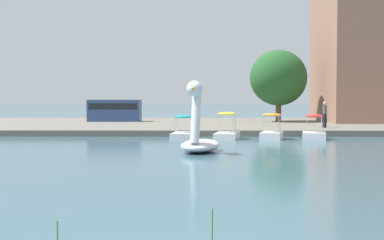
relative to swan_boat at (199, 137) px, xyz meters
name	(u,v)px	position (x,y,z in m)	size (l,w,h in m)	color
shore_bank_far	(186,125)	(-1.00, 19.30, -0.50)	(141.51, 20.95, 0.38)	#6B665B
swan_boat	(199,137)	(0.00, 0.00, 0.00)	(2.29, 3.39, 3.13)	white
pedal_boat_teal	(184,132)	(-0.86, 6.86, -0.29)	(1.62, 2.38, 1.43)	white
pedal_boat_yellow	(227,131)	(1.67, 7.06, -0.22)	(1.72, 2.51, 1.60)	white
pedal_boat_orange	(272,132)	(4.29, 6.91, -0.24)	(1.71, 2.42, 1.54)	white
pedal_boat_red	(314,133)	(6.75, 6.81, -0.29)	(1.73, 2.24, 1.48)	white
tree_broadleaf_left	(279,78)	(7.14, 21.28, 3.57)	(7.06, 6.82, 6.34)	brown
person_on_path	(325,113)	(8.76, 12.06, 0.69)	(0.29, 0.29, 1.80)	black
parked_van	(115,110)	(-7.44, 21.37, 0.74)	(4.64, 1.79, 1.93)	navy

